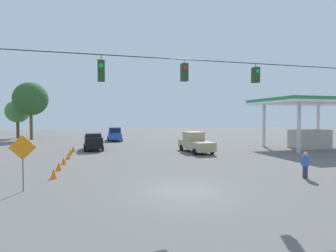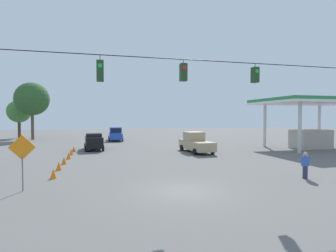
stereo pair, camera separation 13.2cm
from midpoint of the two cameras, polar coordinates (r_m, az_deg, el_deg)
ground_plane at (r=13.61m, az=3.59°, el=-13.90°), size 140.00×140.00×0.00m
overhead_signal_span at (r=13.08m, az=3.34°, el=5.33°), size 19.63×0.38×7.25m
pickup_truck_tan_oncoming_far at (r=27.83m, az=6.21°, el=-3.68°), size 2.46×5.49×2.12m
sedan_black_withflow_far at (r=30.75m, az=-15.74°, el=-3.21°), size 2.29×4.46×1.86m
pickup_truck_blue_withflow_deep at (r=41.70m, az=-11.27°, el=-1.82°), size 2.14×5.09×2.12m
traffic_cone_nearest at (r=17.46m, az=-23.49°, el=-9.48°), size 0.40×0.40×0.60m
traffic_cone_second at (r=19.98m, az=-22.51°, el=-8.03°), size 0.40×0.40×0.60m
traffic_cone_third at (r=22.25m, az=-21.54°, el=-7.00°), size 0.40×0.40×0.60m
traffic_cone_fourth at (r=24.82m, az=-20.68°, el=-6.07°), size 0.40×0.40×0.60m
traffic_cone_fifth at (r=27.37m, az=-20.21°, el=-5.32°), size 0.40×0.40×0.60m
traffic_cone_farthest at (r=29.61m, az=-19.72°, el=-4.76°), size 0.40×0.40×0.60m
gas_station at (r=35.22m, az=28.78°, el=2.60°), size 11.86×8.66×5.84m
work_zone_sign at (r=14.98m, az=-28.95°, el=-4.92°), size 1.27×0.06×2.84m
pedestrian at (r=18.03m, az=27.89°, el=-7.59°), size 0.40×0.28×1.60m
tree_horizon_left at (r=48.28m, az=-27.42°, el=5.22°), size 5.38×5.38×9.35m
tree_horizon_right at (r=52.84m, az=-29.63°, el=2.76°), size 3.94×3.94×6.68m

